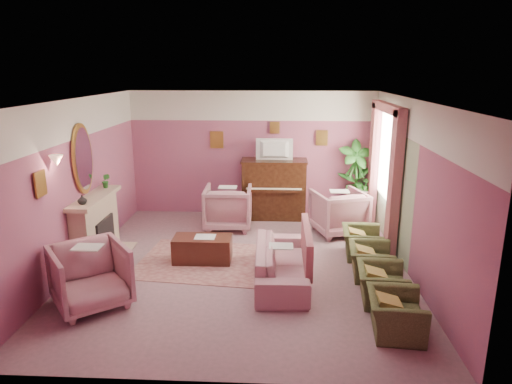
{
  "coord_description": "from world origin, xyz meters",
  "views": [
    {
      "loc": [
        0.59,
        -7.18,
        3.26
      ],
      "look_at": [
        0.21,
        0.4,
        1.21
      ],
      "focal_mm": 32.0,
      "sensor_mm": 36.0,
      "label": 1
    }
  ],
  "objects_px": {
    "olive_chair_c": "(371,256)",
    "side_table": "(358,205)",
    "television": "(274,148)",
    "floral_armchair_right": "(339,210)",
    "sofa": "(281,256)",
    "olive_chair_d": "(362,238)",
    "floral_armchair_left": "(228,205)",
    "olive_chair_a": "(396,308)",
    "floral_armchair_front": "(90,273)",
    "piano": "(274,190)",
    "olive_chair_b": "(382,279)",
    "coffee_table": "(203,249)"
  },
  "relations": [
    {
      "from": "olive_chair_b",
      "to": "floral_armchair_front",
      "type": "bearing_deg",
      "value": -175.34
    },
    {
      "from": "olive_chair_c",
      "to": "side_table",
      "type": "distance_m",
      "value": 2.9
    },
    {
      "from": "floral_armchair_front",
      "to": "side_table",
      "type": "xyz_separation_m",
      "value": [
        4.4,
        4.04,
        -0.15
      ]
    },
    {
      "from": "piano",
      "to": "floral_armchair_right",
      "type": "distance_m",
      "value": 1.64
    },
    {
      "from": "sofa",
      "to": "olive_chair_d",
      "type": "height_order",
      "value": "sofa"
    },
    {
      "from": "television",
      "to": "olive_chair_d",
      "type": "distance_m",
      "value": 2.92
    },
    {
      "from": "sofa",
      "to": "olive_chair_a",
      "type": "bearing_deg",
      "value": -44.73
    },
    {
      "from": "television",
      "to": "coffee_table",
      "type": "height_order",
      "value": "television"
    },
    {
      "from": "piano",
      "to": "floral_armchair_left",
      "type": "bearing_deg",
      "value": -142.16
    },
    {
      "from": "television",
      "to": "side_table",
      "type": "distance_m",
      "value": 2.25
    },
    {
      "from": "piano",
      "to": "floral_armchair_left",
      "type": "height_order",
      "value": "piano"
    },
    {
      "from": "television",
      "to": "sofa",
      "type": "height_order",
      "value": "television"
    },
    {
      "from": "television",
      "to": "side_table",
      "type": "height_order",
      "value": "television"
    },
    {
      "from": "olive_chair_c",
      "to": "sofa",
      "type": "bearing_deg",
      "value": -171.86
    },
    {
      "from": "piano",
      "to": "television",
      "type": "height_order",
      "value": "television"
    },
    {
      "from": "piano",
      "to": "olive_chair_c",
      "type": "height_order",
      "value": "piano"
    },
    {
      "from": "olive_chair_a",
      "to": "floral_armchair_front",
      "type": "bearing_deg",
      "value": 173.3
    },
    {
      "from": "floral_armchair_front",
      "to": "olive_chair_b",
      "type": "xyz_separation_m",
      "value": [
        4.12,
        0.34,
        -0.15
      ]
    },
    {
      "from": "floral_armchair_front",
      "to": "olive_chair_c",
      "type": "distance_m",
      "value": 4.28
    },
    {
      "from": "floral_armchair_right",
      "to": "floral_armchair_front",
      "type": "distance_m",
      "value": 4.99
    },
    {
      "from": "piano",
      "to": "olive_chair_b",
      "type": "bearing_deg",
      "value": -67.12
    },
    {
      "from": "sofa",
      "to": "floral_armchair_right",
      "type": "distance_m",
      "value": 2.51
    },
    {
      "from": "olive_chair_b",
      "to": "coffee_table",
      "type": "bearing_deg",
      "value": 155.63
    },
    {
      "from": "olive_chair_b",
      "to": "olive_chair_d",
      "type": "relative_size",
      "value": 1.0
    },
    {
      "from": "olive_chair_a",
      "to": "olive_chair_b",
      "type": "bearing_deg",
      "value": 90.0
    },
    {
      "from": "floral_armchair_right",
      "to": "olive_chair_b",
      "type": "height_order",
      "value": "floral_armchair_right"
    },
    {
      "from": "olive_chair_a",
      "to": "floral_armchair_right",
      "type": "bearing_deg",
      "value": 94.25
    },
    {
      "from": "sofa",
      "to": "side_table",
      "type": "distance_m",
      "value": 3.54
    },
    {
      "from": "television",
      "to": "olive_chair_c",
      "type": "distance_m",
      "value": 3.55
    },
    {
      "from": "piano",
      "to": "olive_chair_c",
      "type": "xyz_separation_m",
      "value": [
        1.6,
        -2.97,
        -0.31
      ]
    },
    {
      "from": "floral_armchair_front",
      "to": "olive_chair_d",
      "type": "xyz_separation_m",
      "value": [
        4.12,
        1.98,
        -0.15
      ]
    },
    {
      "from": "floral_armchair_right",
      "to": "olive_chair_c",
      "type": "xyz_separation_m",
      "value": [
        0.27,
        -2.01,
        -0.15
      ]
    },
    {
      "from": "olive_chair_b",
      "to": "side_table",
      "type": "bearing_deg",
      "value": 85.73
    },
    {
      "from": "sofa",
      "to": "floral_armchair_right",
      "type": "relative_size",
      "value": 2.02
    },
    {
      "from": "olive_chair_c",
      "to": "side_table",
      "type": "xyz_separation_m",
      "value": [
        0.28,
        2.88,
        0.01
      ]
    },
    {
      "from": "floral_armchair_left",
      "to": "olive_chair_a",
      "type": "xyz_separation_m",
      "value": [
        2.55,
        -3.86,
        -0.15
      ]
    },
    {
      "from": "floral_armchair_right",
      "to": "side_table",
      "type": "distance_m",
      "value": 1.04
    },
    {
      "from": "floral_armchair_front",
      "to": "side_table",
      "type": "relative_size",
      "value": 1.43
    },
    {
      "from": "side_table",
      "to": "floral_armchair_front",
      "type": "bearing_deg",
      "value": -137.44
    },
    {
      "from": "coffee_table",
      "to": "olive_chair_a",
      "type": "relative_size",
      "value": 1.26
    },
    {
      "from": "floral_armchair_front",
      "to": "olive_chair_c",
      "type": "bearing_deg",
      "value": 15.66
    },
    {
      "from": "sofa",
      "to": "side_table",
      "type": "bearing_deg",
      "value": 60.85
    },
    {
      "from": "floral_armchair_front",
      "to": "olive_chair_a",
      "type": "bearing_deg",
      "value": -6.7
    },
    {
      "from": "coffee_table",
      "to": "side_table",
      "type": "relative_size",
      "value": 1.43
    },
    {
      "from": "television",
      "to": "floral_armchair_right",
      "type": "relative_size",
      "value": 0.8
    },
    {
      "from": "television",
      "to": "floral_armchair_right",
      "type": "height_order",
      "value": "television"
    },
    {
      "from": "piano",
      "to": "olive_chair_c",
      "type": "distance_m",
      "value": 3.38
    },
    {
      "from": "floral_armchair_front",
      "to": "olive_chair_a",
      "type": "height_order",
      "value": "floral_armchair_front"
    },
    {
      "from": "olive_chair_c",
      "to": "olive_chair_b",
      "type": "bearing_deg",
      "value": -90.0
    },
    {
      "from": "floral_armchair_front",
      "to": "side_table",
      "type": "height_order",
      "value": "floral_armchair_front"
    }
  ]
}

